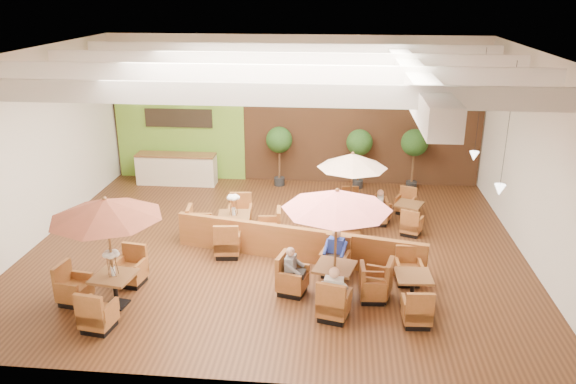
# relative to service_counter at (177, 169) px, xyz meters

# --- Properties ---
(room) EXTENTS (14.04, 14.00, 5.52)m
(room) POSITION_rel_service_counter_xyz_m (4.65, -3.88, 3.05)
(room) COLOR #381E0F
(room) RESTS_ON ground
(service_counter) EXTENTS (3.00, 0.75, 1.18)m
(service_counter) POSITION_rel_service_counter_xyz_m (0.00, 0.00, 0.00)
(service_counter) COLOR beige
(service_counter) RESTS_ON ground
(booth_divider) EXTENTS (6.92, 1.70, 0.98)m
(booth_divider) POSITION_rel_service_counter_xyz_m (5.05, -5.95, -0.10)
(booth_divider) COLOR brown
(booth_divider) RESTS_ON ground
(table_0) EXTENTS (2.66, 2.77, 2.76)m
(table_0) POSITION_rel_service_counter_xyz_m (0.94, -8.68, 1.38)
(table_0) COLOR brown
(table_0) RESTS_ON ground
(table_1) EXTENTS (2.86, 2.86, 2.79)m
(table_1) POSITION_rel_service_counter_xyz_m (6.13, -7.74, 1.31)
(table_1) COLOR brown
(table_1) RESTS_ON ground
(table_2) EXTENTS (2.32, 2.32, 2.37)m
(table_2) POSITION_rel_service_counter_xyz_m (6.56, -3.23, 1.05)
(table_2) COLOR brown
(table_2) RESTS_ON ground
(table_3) EXTENTS (2.83, 2.83, 1.60)m
(table_3) POSITION_rel_service_counter_xyz_m (3.13, -4.85, -0.14)
(table_3) COLOR brown
(table_3) RESTS_ON ground
(table_4) EXTENTS (1.70, 2.52, 0.94)m
(table_4) POSITION_rel_service_counter_xyz_m (7.71, -7.90, -0.23)
(table_4) COLOR brown
(table_4) RESTS_ON ground
(table_5) EXTENTS (1.74, 2.47, 0.87)m
(table_5) POSITION_rel_service_counter_xyz_m (8.14, -3.07, -0.26)
(table_5) COLOR brown
(table_5) RESTS_ON ground
(topiary_0) EXTENTS (0.97, 0.97, 2.26)m
(topiary_0) POSITION_rel_service_counter_xyz_m (3.91, 0.20, 1.10)
(topiary_0) COLOR black
(topiary_0) RESTS_ON ground
(topiary_1) EXTENTS (0.96, 0.96, 2.24)m
(topiary_1) POSITION_rel_service_counter_xyz_m (6.87, 0.20, 1.08)
(topiary_1) COLOR black
(topiary_1) RESTS_ON ground
(topiary_2) EXTENTS (0.99, 0.99, 2.29)m
(topiary_2) POSITION_rel_service_counter_xyz_m (8.85, 0.20, 1.12)
(topiary_2) COLOR black
(topiary_2) RESTS_ON ground
(diner_0) EXTENTS (0.44, 0.37, 0.86)m
(diner_0) POSITION_rel_service_counter_xyz_m (6.13, -8.76, 0.20)
(diner_0) COLOR silver
(diner_0) RESTS_ON ground
(diner_1) EXTENTS (0.45, 0.40, 0.82)m
(diner_1) POSITION_rel_service_counter_xyz_m (6.13, -6.71, 0.18)
(diner_1) COLOR #2A42B6
(diner_1) RESTS_ON ground
(diner_2) EXTENTS (0.35, 0.41, 0.78)m
(diner_2) POSITION_rel_service_counter_xyz_m (5.11, -7.74, 0.17)
(diner_2) COLOR slate
(diner_2) RESTS_ON ground
(diner_3) EXTENTS (0.36, 0.29, 0.73)m
(diner_3) POSITION_rel_service_counter_xyz_m (6.56, -4.09, 0.15)
(diner_3) COLOR #2A42B6
(diner_3) RESTS_ON ground
(diner_4) EXTENTS (0.30, 0.36, 0.72)m
(diner_4) POSITION_rel_service_counter_xyz_m (7.42, -3.23, 0.14)
(diner_4) COLOR silver
(diner_4) RESTS_ON ground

